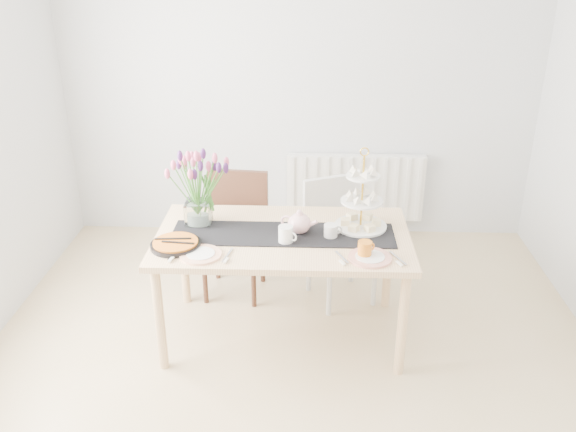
{
  "coord_description": "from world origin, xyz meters",
  "views": [
    {
      "loc": [
        0.1,
        -2.81,
        2.45
      ],
      "look_at": [
        -0.03,
        0.58,
        0.9
      ],
      "focal_mm": 38.0,
      "sensor_mm": 36.0,
      "label": 1
    }
  ],
  "objects_px": {
    "chair_brown": "(236,224)",
    "chair_white": "(337,230)",
    "cream_jug": "(331,231)",
    "plate_left": "(201,255)",
    "plate_right": "(370,258)",
    "tart_tin": "(176,244)",
    "mug_white": "(286,235)",
    "teapot": "(299,223)",
    "dining_table": "(283,245)",
    "mug_orange": "(365,249)",
    "radiator": "(355,187)",
    "cake_stand": "(361,208)",
    "tulip_vase": "(196,178)"
  },
  "relations": [
    {
      "from": "cream_jug",
      "to": "tart_tin",
      "type": "height_order",
      "value": "cream_jug"
    },
    {
      "from": "teapot",
      "to": "cake_stand",
      "type": "bearing_deg",
      "value": 31.81
    },
    {
      "from": "tulip_vase",
      "to": "cream_jug",
      "type": "distance_m",
      "value": 0.91
    },
    {
      "from": "plate_left",
      "to": "tulip_vase",
      "type": "bearing_deg",
      "value": 100.71
    },
    {
      "from": "chair_brown",
      "to": "chair_white",
      "type": "relative_size",
      "value": 1.01
    },
    {
      "from": "chair_brown",
      "to": "plate_right",
      "type": "height_order",
      "value": "chair_brown"
    },
    {
      "from": "cream_jug",
      "to": "plate_left",
      "type": "xyz_separation_m",
      "value": [
        -0.77,
        -0.27,
        -0.04
      ]
    },
    {
      "from": "radiator",
      "to": "tulip_vase",
      "type": "height_order",
      "value": "tulip_vase"
    },
    {
      "from": "plate_right",
      "to": "chair_brown",
      "type": "bearing_deg",
      "value": 134.67
    },
    {
      "from": "teapot",
      "to": "dining_table",
      "type": "bearing_deg",
      "value": -153.37
    },
    {
      "from": "chair_brown",
      "to": "plate_right",
      "type": "relative_size",
      "value": 3.53
    },
    {
      "from": "radiator",
      "to": "tulip_vase",
      "type": "xyz_separation_m",
      "value": [
        -1.12,
        -1.43,
        0.62
      ]
    },
    {
      "from": "chair_brown",
      "to": "chair_white",
      "type": "bearing_deg",
      "value": 1.32
    },
    {
      "from": "cream_jug",
      "to": "tulip_vase",
      "type": "bearing_deg",
      "value": 156.2
    },
    {
      "from": "radiator",
      "to": "dining_table",
      "type": "relative_size",
      "value": 0.75
    },
    {
      "from": "plate_right",
      "to": "tart_tin",
      "type": "bearing_deg",
      "value": 174.83
    },
    {
      "from": "teapot",
      "to": "radiator",
      "type": "bearing_deg",
      "value": 91.12
    },
    {
      "from": "tulip_vase",
      "to": "cake_stand",
      "type": "height_order",
      "value": "tulip_vase"
    },
    {
      "from": "tulip_vase",
      "to": "plate_left",
      "type": "xyz_separation_m",
      "value": [
        0.08,
        -0.43,
        -0.32
      ]
    },
    {
      "from": "dining_table",
      "to": "plate_left",
      "type": "relative_size",
      "value": 6.4
    },
    {
      "from": "chair_white",
      "to": "mug_orange",
      "type": "relative_size",
      "value": 9.0
    },
    {
      "from": "chair_brown",
      "to": "cake_stand",
      "type": "height_order",
      "value": "cake_stand"
    },
    {
      "from": "plate_right",
      "to": "cake_stand",
      "type": "bearing_deg",
      "value": 93.69
    },
    {
      "from": "tart_tin",
      "to": "mug_white",
      "type": "relative_size",
      "value": 2.8
    },
    {
      "from": "plate_left",
      "to": "chair_brown",
      "type": "bearing_deg",
      "value": 84.19
    },
    {
      "from": "mug_white",
      "to": "mug_orange",
      "type": "height_order",
      "value": "mug_white"
    },
    {
      "from": "tulip_vase",
      "to": "mug_white",
      "type": "xyz_separation_m",
      "value": [
        0.58,
        -0.25,
        -0.27
      ]
    },
    {
      "from": "plate_left",
      "to": "dining_table",
      "type": "bearing_deg",
      "value": 32.06
    },
    {
      "from": "tart_tin",
      "to": "mug_orange",
      "type": "height_order",
      "value": "mug_orange"
    },
    {
      "from": "radiator",
      "to": "plate_right",
      "type": "xyz_separation_m",
      "value": [
        -0.04,
        -1.86,
        0.31
      ]
    },
    {
      "from": "teapot",
      "to": "plate_left",
      "type": "height_order",
      "value": "teapot"
    },
    {
      "from": "dining_table",
      "to": "plate_right",
      "type": "xyz_separation_m",
      "value": [
        0.52,
        -0.29,
        0.08
      ]
    },
    {
      "from": "cream_jug",
      "to": "plate_right",
      "type": "bearing_deg",
      "value": -63.29
    },
    {
      "from": "cake_stand",
      "to": "teapot",
      "type": "relative_size",
      "value": 2.1
    },
    {
      "from": "cream_jug",
      "to": "teapot",
      "type": "bearing_deg",
      "value": 155.04
    },
    {
      "from": "tart_tin",
      "to": "mug_orange",
      "type": "bearing_deg",
      "value": -4.27
    },
    {
      "from": "dining_table",
      "to": "plate_right",
      "type": "height_order",
      "value": "plate_right"
    },
    {
      "from": "tulip_vase",
      "to": "plate_right",
      "type": "xyz_separation_m",
      "value": [
        1.07,
        -0.43,
        -0.32
      ]
    },
    {
      "from": "dining_table",
      "to": "tart_tin",
      "type": "relative_size",
      "value": 5.26
    },
    {
      "from": "cake_stand",
      "to": "plate_left",
      "type": "distance_m",
      "value": 1.06
    },
    {
      "from": "chair_brown",
      "to": "chair_white",
      "type": "height_order",
      "value": "chair_brown"
    },
    {
      "from": "dining_table",
      "to": "cake_stand",
      "type": "distance_m",
      "value": 0.55
    },
    {
      "from": "plate_right",
      "to": "radiator",
      "type": "bearing_deg",
      "value": 88.68
    },
    {
      "from": "dining_table",
      "to": "mug_white",
      "type": "xyz_separation_m",
      "value": [
        0.02,
        -0.11,
        0.13
      ]
    },
    {
      "from": "teapot",
      "to": "tart_tin",
      "type": "distance_m",
      "value": 0.77
    },
    {
      "from": "mug_white",
      "to": "mug_orange",
      "type": "relative_size",
      "value": 1.1
    },
    {
      "from": "chair_brown",
      "to": "dining_table",
      "type": "bearing_deg",
      "value": -52.43
    },
    {
      "from": "cream_jug",
      "to": "tart_tin",
      "type": "distance_m",
      "value": 0.95
    },
    {
      "from": "radiator",
      "to": "plate_right",
      "type": "height_order",
      "value": "plate_right"
    },
    {
      "from": "radiator",
      "to": "plate_left",
      "type": "xyz_separation_m",
      "value": [
        -1.04,
        -1.86,
        0.31
      ]
    }
  ]
}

